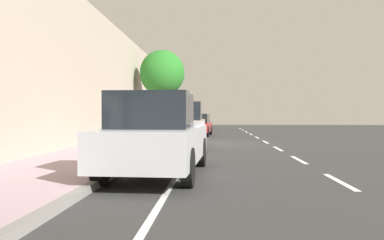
% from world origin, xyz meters
% --- Properties ---
extents(ground, '(75.98, 75.98, 0.00)m').
position_xyz_m(ground, '(0.00, 0.00, 0.00)').
color(ground, '#303030').
extents(sidewalk, '(3.24, 47.49, 0.16)m').
position_xyz_m(sidewalk, '(3.83, 0.00, 0.08)').
color(sidewalk, '#AC939C').
rests_on(sidewalk, ground).
extents(curb_edge, '(0.16, 47.49, 0.16)m').
position_xyz_m(curb_edge, '(2.13, 0.00, 0.08)').
color(curb_edge, gray).
rests_on(curb_edge, ground).
extents(lane_stripe_centre, '(0.14, 48.40, 0.01)m').
position_xyz_m(lane_stripe_centre, '(-2.94, 0.46, 0.00)').
color(lane_stripe_centre, white).
rests_on(lane_stripe_centre, ground).
extents(lane_stripe_bike_edge, '(0.12, 47.49, 0.01)m').
position_xyz_m(lane_stripe_bike_edge, '(0.66, 0.00, 0.00)').
color(lane_stripe_bike_edge, white).
rests_on(lane_stripe_bike_edge, ground).
extents(building_facade, '(0.50, 47.49, 6.55)m').
position_xyz_m(building_facade, '(5.69, 0.00, 3.28)').
color(building_facade, '#A69887').
rests_on(building_facade, ground).
extents(parked_sedan_black_nearest, '(1.95, 4.45, 1.52)m').
position_xyz_m(parked_sedan_black_nearest, '(1.13, -19.81, 0.75)').
color(parked_sedan_black_nearest, black).
rests_on(parked_sedan_black_nearest, ground).
extents(parked_sedan_red_second, '(2.06, 4.51, 1.52)m').
position_xyz_m(parked_sedan_red_second, '(0.95, -7.91, 0.75)').
color(parked_sedan_red_second, maroon).
rests_on(parked_sedan_red_second, ground).
extents(parked_suv_tan_mid, '(2.00, 4.72, 1.99)m').
position_xyz_m(parked_suv_tan_mid, '(1.18, 2.22, 1.03)').
color(parked_suv_tan_mid, tan).
rests_on(parked_suv_tan_mid, ground).
extents(parked_pickup_silver_far, '(2.22, 5.39, 1.95)m').
position_xyz_m(parked_pickup_silver_far, '(1.12, 10.24, 0.90)').
color(parked_pickup_silver_far, '#B7BABF').
rests_on(parked_pickup_silver_far, ground).
extents(bicycle_at_curb, '(1.34, 1.23, 0.79)m').
position_xyz_m(bicycle_at_curb, '(1.66, -0.00, 0.39)').
color(bicycle_at_curb, black).
rests_on(bicycle_at_curb, ground).
extents(cyclist_with_backpack, '(0.52, 0.56, 1.79)m').
position_xyz_m(cyclist_with_backpack, '(1.88, -0.46, 1.10)').
color(cyclist_with_backpack, '#C6B284').
rests_on(cyclist_with_backpack, ground).
extents(street_tree_near_cyclist, '(3.17, 3.17, 5.89)m').
position_xyz_m(street_tree_near_cyclist, '(3.47, -8.43, 4.39)').
color(street_tree_near_cyclist, brown).
rests_on(street_tree_near_cyclist, sidewalk).
extents(fire_hydrant, '(0.22, 0.22, 0.84)m').
position_xyz_m(fire_hydrant, '(2.56, -12.23, 0.58)').
color(fire_hydrant, red).
rests_on(fire_hydrant, sidewalk).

